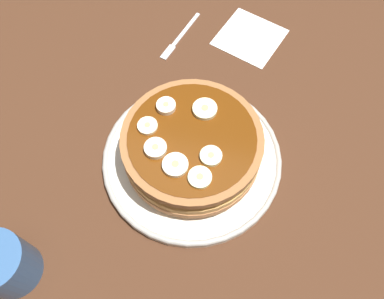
# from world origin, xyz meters

# --- Properties ---
(ground_plane) EXTENTS (1.40, 1.40, 0.03)m
(ground_plane) POSITION_xyz_m (0.00, 0.00, -0.01)
(ground_plane) COLOR #422616
(plate) EXTENTS (0.28, 0.28, 0.02)m
(plate) POSITION_xyz_m (0.00, 0.00, 0.01)
(plate) COLOR silver
(plate) RESTS_ON ground_plane
(pancake_stack) EXTENTS (0.21, 0.21, 0.06)m
(pancake_stack) POSITION_xyz_m (-0.00, -0.00, 0.04)
(pancake_stack) COLOR #97622C
(pancake_stack) RESTS_ON plate
(banana_slice_0) EXTENTS (0.04, 0.04, 0.01)m
(banana_slice_0) POSITION_xyz_m (-0.01, -0.05, 0.08)
(banana_slice_0) COLOR beige
(banana_slice_0) RESTS_ON pancake_stack
(banana_slice_1) EXTENTS (0.04, 0.04, 0.01)m
(banana_slice_1) POSITION_xyz_m (0.01, 0.05, 0.08)
(banana_slice_1) COLOR #F5E8C1
(banana_slice_1) RESTS_ON pancake_stack
(banana_slice_2) EXTENTS (0.03, 0.03, 0.01)m
(banana_slice_2) POSITION_xyz_m (0.05, -0.04, 0.08)
(banana_slice_2) COLOR #F5E0C0
(banana_slice_2) RESTS_ON pancake_stack
(banana_slice_3) EXTENTS (0.03, 0.03, 0.01)m
(banana_slice_3) POSITION_xyz_m (0.06, -0.00, 0.08)
(banana_slice_3) COLOR #FEEBB7
(banana_slice_3) RESTS_ON pancake_stack
(banana_slice_4) EXTENTS (0.03, 0.03, 0.01)m
(banana_slice_4) POSITION_xyz_m (-0.03, 0.02, 0.08)
(banana_slice_4) COLOR #F3F1B9
(banana_slice_4) RESTS_ON pancake_stack
(banana_slice_5) EXTENTS (0.03, 0.03, 0.01)m
(banana_slice_5) POSITION_xyz_m (0.04, 0.03, 0.08)
(banana_slice_5) COLOR #F9E6BD
(banana_slice_5) RESTS_ON pancake_stack
(banana_slice_6) EXTENTS (0.03, 0.03, 0.01)m
(banana_slice_6) POSITION_xyz_m (-0.03, 0.06, 0.08)
(banana_slice_6) COLOR #ECF4B4
(banana_slice_6) RESTS_ON pancake_stack
(coffee_mug) EXTENTS (0.11, 0.08, 0.08)m
(coffee_mug) POSITION_xyz_m (0.20, 0.22, 0.04)
(coffee_mug) COLOR #33598C
(coffee_mug) RESTS_ON ground_plane
(napkin) EXTENTS (0.14, 0.14, 0.00)m
(napkin) POSITION_xyz_m (-0.04, -0.27, 0.00)
(napkin) COLOR white
(napkin) RESTS_ON ground_plane
(fork) EXTENTS (0.05, 0.13, 0.01)m
(fork) POSITION_xyz_m (0.09, -0.24, 0.00)
(fork) COLOR silver
(fork) RESTS_ON ground_plane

